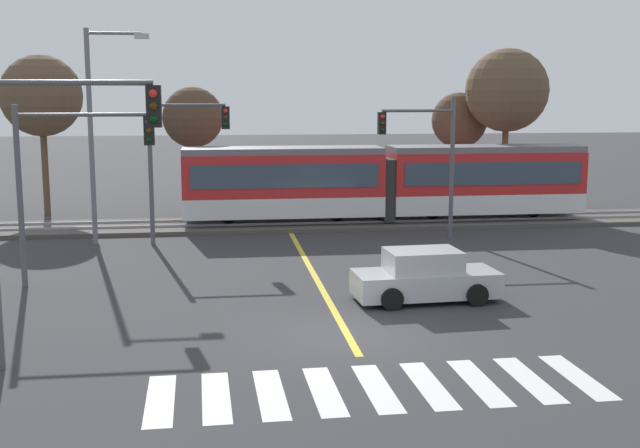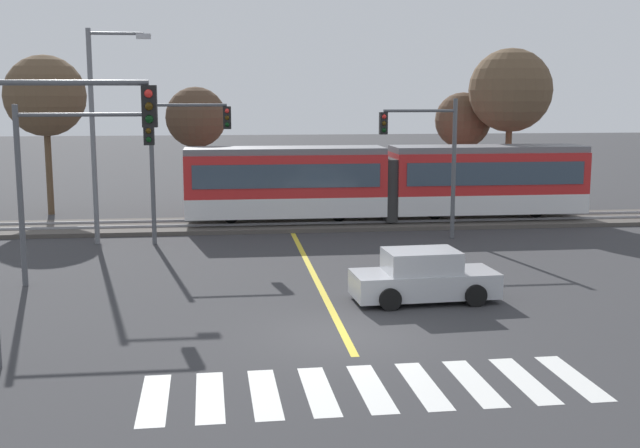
{
  "view_description": "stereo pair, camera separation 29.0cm",
  "coord_description": "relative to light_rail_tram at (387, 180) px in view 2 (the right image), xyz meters",
  "views": [
    {
      "loc": [
        -3.23,
        -19.14,
        6.0
      ],
      "look_at": [
        0.3,
        7.67,
        1.6
      ],
      "focal_mm": 45.0,
      "sensor_mm": 36.0,
      "label": 1
    },
    {
      "loc": [
        -2.94,
        -19.18,
        6.0
      ],
      "look_at": [
        0.3,
        7.67,
        1.6
      ],
      "focal_mm": 45.0,
      "sensor_mm": 36.0,
      "label": 2
    }
  ],
  "objects": [
    {
      "name": "crosswalk_stripe_0",
      "position": [
        -8.97,
        -20.78,
        -2.04
      ],
      "size": [
        0.62,
        2.81,
        0.01
      ],
      "primitive_type": "cube",
      "rotation": [
        0.0,
        0.0,
        0.02
      ],
      "color": "silver",
      "rests_on": "ground"
    },
    {
      "name": "crosswalk_stripe_2",
      "position": [
        -6.77,
        -20.73,
        -2.04
      ],
      "size": [
        0.62,
        2.81,
        0.01
      ],
      "primitive_type": "cube",
      "rotation": [
        0.0,
        0.0,
        0.02
      ],
      "color": "silver",
      "rests_on": "ground"
    },
    {
      "name": "bare_tree_far_east",
      "position": [
        7.04,
        3.57,
        4.11
      ],
      "size": [
        4.23,
        4.23,
        8.29
      ],
      "color": "brown",
      "rests_on": "ground"
    },
    {
      "name": "light_rail_tram",
      "position": [
        0.0,
        0.0,
        0.0
      ],
      "size": [
        18.5,
        2.64,
        3.43
      ],
      "color": "silver",
      "rests_on": "track_bed"
    },
    {
      "name": "bare_tree_east",
      "position": [
        5.23,
        5.66,
        2.51
      ],
      "size": [
        2.97,
        2.97,
        6.08
      ],
      "color": "brown",
      "rests_on": "ground"
    },
    {
      "name": "traffic_light_mid_left",
      "position": [
        -12.32,
        -10.56,
        1.8
      ],
      "size": [
        4.25,
        0.38,
        5.69
      ],
      "color": "#515459",
      "rests_on": "ground"
    },
    {
      "name": "crosswalk_stripe_4",
      "position": [
        -4.57,
        -20.69,
        -2.04
      ],
      "size": [
        0.62,
        2.81,
        0.01
      ],
      "primitive_type": "cube",
      "rotation": [
        0.0,
        0.0,
        0.02
      ],
      "color": "silver",
      "rests_on": "ground"
    },
    {
      "name": "bare_tree_west",
      "position": [
        -8.85,
        4.94,
        2.74
      ],
      "size": [
        3.05,
        3.05,
        6.36
      ],
      "color": "brown",
      "rests_on": "ground"
    },
    {
      "name": "bare_tree_far_west",
      "position": [
        -16.18,
        5.06,
        3.83
      ],
      "size": [
        3.99,
        3.99,
        7.9
      ],
      "color": "brown",
      "rests_on": "ground"
    },
    {
      "name": "ground_plane",
      "position": [
        -4.57,
        -17.03,
        -2.05
      ],
      "size": [
        200.0,
        200.0,
        0.0
      ],
      "primitive_type": "plane",
      "color": "#333335"
    },
    {
      "name": "rail_near",
      "position": [
        -4.57,
        -0.71,
        -1.82
      ],
      "size": [
        120.0,
        0.08,
        0.1
      ],
      "primitive_type": "cube",
      "color": "#939399",
      "rests_on": "track_bed"
    },
    {
      "name": "crosswalk_stripe_3",
      "position": [
        -5.67,
        -20.71,
        -2.04
      ],
      "size": [
        0.62,
        2.81,
        0.01
      ],
      "primitive_type": "cube",
      "rotation": [
        0.0,
        0.0,
        0.02
      ],
      "color": "silver",
      "rests_on": "ground"
    },
    {
      "name": "sedan_crossing",
      "position": [
        -1.77,
        -13.9,
        -1.35
      ],
      "size": [
        4.29,
        2.1,
        1.52
      ],
      "color": "#B7BABF",
      "rests_on": "ground"
    },
    {
      "name": "rail_far",
      "position": [
        -4.57,
        0.73,
        -1.82
      ],
      "size": [
        120.0,
        0.08,
        0.1
      ],
      "primitive_type": "cube",
      "color": "#939399",
      "rests_on": "track_bed"
    },
    {
      "name": "crosswalk_stripe_5",
      "position": [
        -3.47,
        -20.66,
        -2.04
      ],
      "size": [
        0.62,
        2.81,
        0.01
      ],
      "primitive_type": "cube",
      "rotation": [
        0.0,
        0.0,
        0.02
      ],
      "color": "silver",
      "rests_on": "ground"
    },
    {
      "name": "traffic_light_near_left",
      "position": [
        -11.4,
        -18.44,
        2.34
      ],
      "size": [
        3.75,
        0.38,
        6.72
      ],
      "color": "#515459",
      "rests_on": "ground"
    },
    {
      "name": "crosswalk_stripe_6",
      "position": [
        -2.37,
        -20.64,
        -2.04
      ],
      "size": [
        0.62,
        2.81,
        0.01
      ],
      "primitive_type": "cube",
      "rotation": [
        0.0,
        0.0,
        0.02
      ],
      "color": "silver",
      "rests_on": "ground"
    },
    {
      "name": "street_lamp_west",
      "position": [
        -12.39,
        -3.47,
        2.83
      ],
      "size": [
        2.49,
        0.28,
        8.53
      ],
      "color": "slate",
      "rests_on": "ground"
    },
    {
      "name": "traffic_light_far_left",
      "position": [
        -9.25,
        -3.82,
        1.86
      ],
      "size": [
        3.25,
        0.38,
        5.87
      ],
      "color": "#515459",
      "rests_on": "ground"
    },
    {
      "name": "crosswalk_stripe_1",
      "position": [
        -7.87,
        -20.76,
        -2.04
      ],
      "size": [
        0.62,
        2.81,
        0.01
      ],
      "primitive_type": "cube",
      "rotation": [
        0.0,
        0.0,
        0.02
      ],
      "color": "silver",
      "rests_on": "ground"
    },
    {
      "name": "crosswalk_stripe_8",
      "position": [
        -0.17,
        -20.59,
        -2.04
      ],
      "size": [
        0.62,
        2.81,
        0.01
      ],
      "primitive_type": "cube",
      "rotation": [
        0.0,
        0.0,
        0.02
      ],
      "color": "silver",
      "rests_on": "ground"
    },
    {
      "name": "track_bed",
      "position": [
        -4.57,
        0.01,
        -1.96
      ],
      "size": [
        120.0,
        4.0,
        0.18
      ],
      "primitive_type": "cube",
      "color": "#4C4742",
      "rests_on": "ground"
    },
    {
      "name": "traffic_light_far_right",
      "position": [
        0.9,
        -3.92,
        1.74
      ],
      "size": [
        3.25,
        0.38,
        5.81
      ],
      "color": "#515459",
      "rests_on": "ground"
    },
    {
      "name": "crosswalk_stripe_7",
      "position": [
        -1.27,
        -20.62,
        -2.04
      ],
      "size": [
        0.62,
        2.81,
        0.01
      ],
      "primitive_type": "cube",
      "rotation": [
        0.0,
        0.0,
        0.02
      ],
      "color": "silver",
      "rests_on": "ground"
    },
    {
      "name": "lane_centre_line",
      "position": [
        -4.57,
        -10.34,
        -2.05
      ],
      "size": [
        0.2,
        16.69,
        0.01
      ],
      "primitive_type": "cube",
      "color": "gold",
      "rests_on": "ground"
    }
  ]
}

